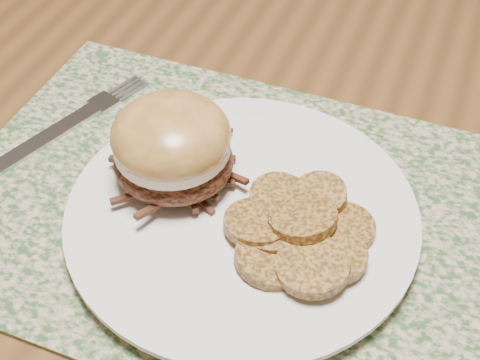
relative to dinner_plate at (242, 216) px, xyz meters
name	(u,v)px	position (x,y,z in m)	size (l,w,h in m)	color
placemat	(224,207)	(-0.02, 0.01, -0.01)	(0.45, 0.33, 0.00)	#30532A
dinner_plate	(242,216)	(0.00, 0.00, 0.00)	(0.26, 0.26, 0.02)	white
pork_sandwich	(172,146)	(-0.06, 0.01, 0.04)	(0.10, 0.10, 0.07)	black
roasted_potatoes	(299,230)	(0.05, -0.01, 0.02)	(0.13, 0.13, 0.03)	olive
fork	(60,130)	(-0.19, 0.04, -0.01)	(0.09, 0.20, 0.00)	#B7B6BE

